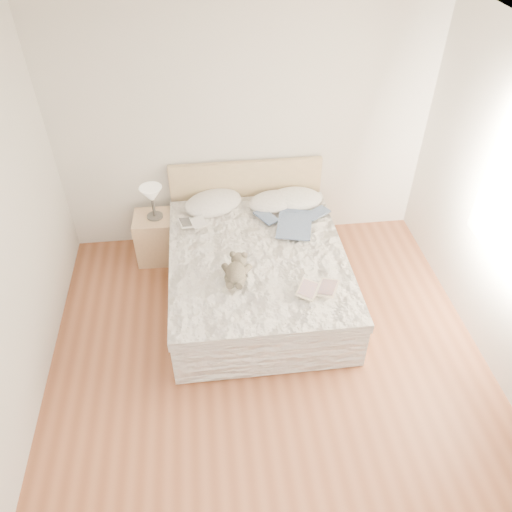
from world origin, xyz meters
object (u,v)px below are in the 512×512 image
at_px(photo_book, 192,223).
at_px(nightstand, 157,237).
at_px(teddy_bear, 236,278).
at_px(childrens_book, 318,289).
at_px(bed, 257,270).
at_px(table_lamp, 152,196).

bearing_deg(photo_book, nightstand, 135.17).
bearing_deg(photo_book, teddy_bear, -82.06).
bearing_deg(childrens_book, bed, 152.42).
distance_m(nightstand, table_lamp, 0.55).
bearing_deg(childrens_book, photo_book, 161.58).
bearing_deg(photo_book, childrens_book, -60.10).
distance_m(bed, nightstand, 1.25).
bearing_deg(nightstand, photo_book, -30.70).
xyz_separation_m(nightstand, teddy_bear, (0.79, -1.17, 0.37)).
xyz_separation_m(photo_book, childrens_book, (1.09, -1.13, 0.00)).
bearing_deg(childrens_book, teddy_bear, -168.66).
bearing_deg(photo_book, bed, -50.35).
height_order(nightstand, table_lamp, table_lamp).
distance_m(table_lamp, photo_book, 0.51).
xyz_separation_m(nightstand, table_lamp, (0.01, 0.00, 0.55)).
bearing_deg(bed, photo_book, 143.78).
distance_m(table_lamp, childrens_book, 2.04).
height_order(table_lamp, teddy_bear, table_lamp).
xyz_separation_m(bed, teddy_bear, (-0.25, -0.46, 0.34)).
bearing_deg(nightstand, bed, -34.09).
bearing_deg(bed, teddy_bear, -118.23).
bearing_deg(teddy_bear, photo_book, 121.36).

